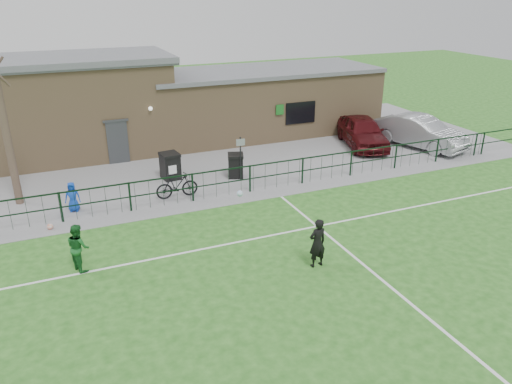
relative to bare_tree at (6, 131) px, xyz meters
name	(u,v)px	position (x,y,z in m)	size (l,w,h in m)	color
ground	(325,297)	(8.00, -10.50, -3.00)	(90.00, 90.00, 0.00)	#245E1B
paving_strip	(191,157)	(8.00, 3.00, -2.99)	(34.00, 13.00, 0.02)	gray
pitch_line_touch	(230,197)	(8.00, -2.70, -3.00)	(28.00, 0.10, 0.01)	white
pitch_line_mid	(267,236)	(8.00, -6.50, -3.00)	(28.00, 0.10, 0.01)	white
pitch_line_perp	(384,282)	(10.00, -10.50, -3.00)	(0.10, 16.00, 0.01)	white
perimeter_fence	(228,182)	(8.00, -2.50, -2.40)	(28.00, 0.10, 1.20)	black
bare_tree	(6,131)	(0.00, 0.00, 0.00)	(0.30, 0.30, 6.00)	#49372C
wheelie_bin_left	(170,167)	(6.29, 0.36, -2.42)	(0.74, 0.84, 1.12)	black
wheelie_bin_right	(236,166)	(9.09, -0.57, -2.48)	(0.65, 0.74, 0.99)	black
sign_post	(241,159)	(9.15, -1.05, -1.98)	(0.06, 0.06, 2.00)	black
car_maroon	(363,132)	(17.10, 1.16, -2.17)	(1.91, 4.75, 1.62)	#450C0F
car_silver	(420,132)	(19.87, -0.14, -2.15)	(1.76, 5.05, 1.66)	#9C9EA3
bicycle_d	(177,186)	(6.00, -1.91, -2.46)	(0.49, 1.75, 1.05)	black
spectator_child	(73,197)	(1.96, -1.64, -2.39)	(0.58, 0.37, 1.18)	#1340B6
goalkeeper_kick	(315,241)	(8.56, -8.82, -2.18)	(1.75, 3.44, 1.61)	black
outfield_player	(78,247)	(1.81, -6.21, -2.25)	(0.73, 0.57, 1.51)	#1A5E25
ball_ground	(50,227)	(1.03, -2.96, -2.89)	(0.22, 0.22, 0.22)	silver
clubhouse	(158,104)	(7.12, 6.00, -0.78)	(24.25, 5.40, 4.96)	#A3835B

